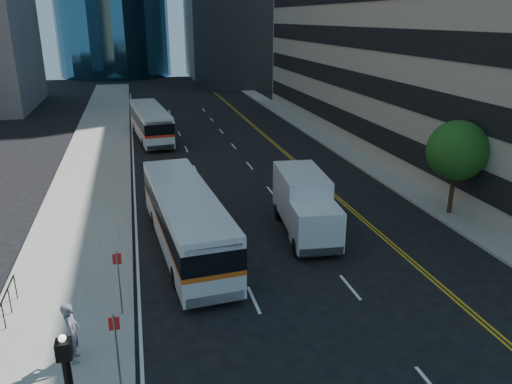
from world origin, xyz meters
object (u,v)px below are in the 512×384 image
bus_front (186,218)px  box_truck (305,204)px  bus_rear (150,122)px  street_tree (457,151)px  pedestrian (72,332)px

bus_front → box_truck: size_ratio=1.77×
bus_rear → box_truck: size_ratio=1.73×
street_tree → bus_front: bearing=-176.3°
street_tree → bus_rear: (-15.12, 22.37, -2.11)m
box_truck → street_tree: bearing=8.3°
bus_front → box_truck: 5.96m
box_truck → bus_rear: bearing=111.3°
street_tree → pedestrian: size_ratio=2.53×
bus_front → pedestrian: bus_front is taller
box_truck → pedestrian: (-10.24, -7.86, -0.42)m
box_truck → pedestrian: 12.91m
bus_front → bus_rear: size_ratio=1.02×
street_tree → box_truck: (-8.57, -0.45, -2.07)m
bus_front → box_truck: bearing=-0.1°
street_tree → bus_rear: street_tree is taller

